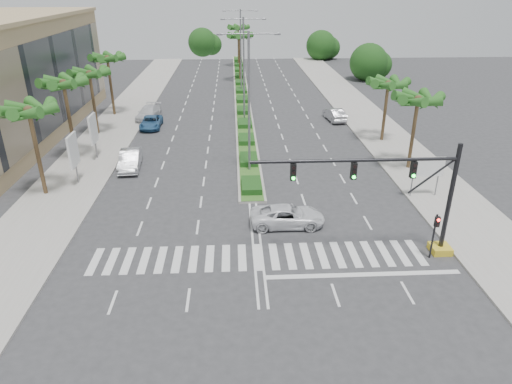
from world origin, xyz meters
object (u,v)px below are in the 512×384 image
(car_parked_b, at_px, (130,160))
(car_crossing, at_px, (287,216))
(car_parked_a, at_px, (129,158))
(car_parked_d, at_px, (149,113))
(car_parked_c, at_px, (151,122))
(car_right, at_px, (334,114))

(car_parked_b, bearing_deg, car_crossing, -45.80)
(car_parked_a, distance_m, car_parked_d, 15.61)
(car_parked_c, height_order, car_right, car_right)
(car_parked_b, xyz_separation_m, car_parked_c, (-0.09, 12.69, -0.15))
(car_parked_d, distance_m, car_right, 22.93)
(car_parked_d, xyz_separation_m, car_crossing, (14.06, -27.90, -0.07))
(car_parked_a, height_order, car_parked_c, car_parked_a)
(car_parked_c, xyz_separation_m, car_right, (21.97, 2.04, 0.10))
(car_parked_b, bearing_deg, car_parked_d, 88.86)
(car_parked_d, bearing_deg, car_parked_a, -80.32)
(car_parked_b, height_order, car_parked_d, car_parked_b)
(car_crossing, bearing_deg, car_parked_b, 49.04)
(car_crossing, bearing_deg, car_parked_a, 47.67)
(car_parked_d, bearing_deg, car_parked_b, -79.43)
(car_parked_b, xyz_separation_m, car_parked_d, (-0.98, 16.43, -0.03))
(car_right, bearing_deg, car_parked_a, 24.67)
(car_parked_d, relative_size, car_right, 1.17)
(car_parked_a, relative_size, car_parked_b, 0.82)
(car_parked_d, height_order, car_crossing, car_parked_d)
(car_parked_d, bearing_deg, car_crossing, -56.10)
(car_parked_c, xyz_separation_m, car_crossing, (13.17, -24.16, 0.05))
(car_parked_a, relative_size, car_parked_c, 0.85)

